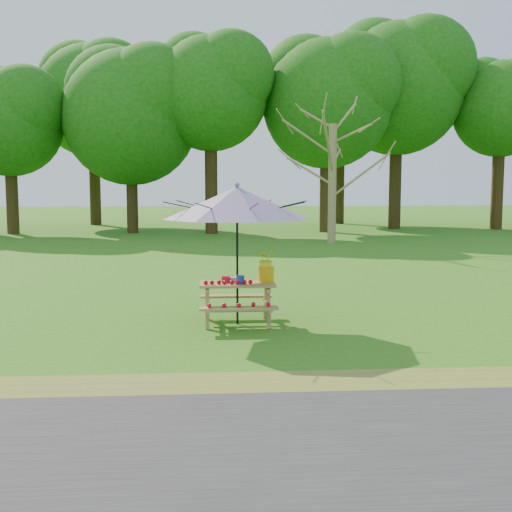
{
  "coord_description": "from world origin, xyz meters",
  "views": [
    {
      "loc": [
        -0.43,
        -9.65,
        2.22
      ],
      "look_at": [
        0.27,
        0.5,
        1.1
      ],
      "focal_mm": 45.0,
      "sensor_mm": 36.0,
      "label": 1
    }
  ],
  "objects": [
    {
      "name": "road",
      "position": [
        0.0,
        -5.0,
        0.01
      ],
      "size": [
        120.0,
        4.0,
        0.01
      ],
      "primitive_type": "cube",
      "color": "#2A2A2D",
      "rests_on": "ground"
    },
    {
      "name": "tomatoes_row",
      "position": [
        -0.18,
        0.32,
        0.71
      ],
      "size": [
        0.77,
        0.13,
        0.07
      ],
      "primitive_type": null,
      "color": "red",
      "rests_on": "picnic_table"
    },
    {
      "name": "drygrass_strip",
      "position": [
        0.0,
        -2.8,
        0.0
      ],
      "size": [
        120.0,
        1.2,
        0.01
      ],
      "primitive_type": "cube",
      "color": "olive",
      "rests_on": "ground"
    },
    {
      "name": "flower_bucket",
      "position": [
        0.45,
        0.58,
        0.97
      ],
      "size": [
        0.41,
        0.38,
        0.56
      ],
      "color": "#E7A40C",
      "rests_on": "picnic_table"
    },
    {
      "name": "picnic_table",
      "position": [
        -0.03,
        0.5,
        0.33
      ],
      "size": [
        1.2,
        1.32,
        0.67
      ],
      "color": "#A07748",
      "rests_on": "ground"
    },
    {
      "name": "bare_tree",
      "position": [
        4.21,
        14.9,
        6.43
      ],
      "size": [
        6.33,
        6.33,
        10.59
      ],
      "color": "#91734F",
      "rests_on": "ground"
    },
    {
      "name": "patio_umbrella",
      "position": [
        -0.03,
        0.5,
        1.95
      ],
      "size": [
        2.82,
        2.82,
        2.27
      ],
      "color": "black",
      "rests_on": "ground"
    },
    {
      "name": "treeline",
      "position": [
        0.0,
        22.0,
        8.0
      ],
      "size": [
        60.0,
        12.0,
        16.0
      ],
      "primitive_type": null,
      "color": "#135B0F",
      "rests_on": "ground"
    },
    {
      "name": "ground",
      "position": [
        0.0,
        0.0,
        0.0
      ],
      "size": [
        120.0,
        120.0,
        0.0
      ],
      "primitive_type": "plane",
      "color": "#386E14",
      "rests_on": "ground"
    },
    {
      "name": "produce_bins",
      "position": [
        -0.09,
        0.51,
        0.72
      ],
      "size": [
        0.36,
        0.37,
        0.13
      ],
      "color": "red",
      "rests_on": "picnic_table"
    }
  ]
}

